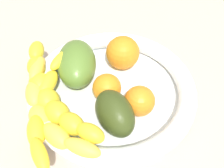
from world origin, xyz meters
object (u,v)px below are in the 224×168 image
Objects in this scene: mango_green at (77,63)px; avocado_dark at (115,113)px; orange_front at (123,53)px; banana_draped_left at (51,95)px; fruit_bowl at (112,92)px; banana_arching_top at (44,106)px; orange_mid_left at (106,87)px; banana_draped_right at (47,113)px; orange_mid_right at (140,101)px.

mango_green reaches higher than avocado_dark.
banana_draped_left is at bearing -79.13° from orange_front.
avocado_dark reaches higher than fruit_bowl.
orange_front is (-3.01, 15.69, 0.18)cm from banana_draped_left.
orange_front reaches higher than banana_arching_top.
mango_green reaches higher than fruit_bowl.
banana_draped_left is 1.23× the size of banana_arching_top.
mango_green is at bearing -162.23° from orange_mid_left.
orange_mid_left is at bearing 74.59° from banana_draped_left.
banana_draped_right is at bearing -88.17° from orange_mid_left.
orange_mid_right is (10.98, -3.15, -0.61)cm from orange_front.
orange_mid_left is at bearing -49.79° from orange_front.
mango_green is (-7.57, 8.71, 0.36)cm from banana_draped_right.
avocado_dark is (5.39, 9.50, 0.02)cm from banana_draped_right.
banana_draped_left is at bearing 146.85° from banana_draped_right.
banana_draped_right is at bearing -49.02° from mango_green.
mango_green is at bearing -155.88° from fruit_bowl.
banana_draped_left reaches higher than orange_mid_right.
orange_front is 11.44cm from orange_mid_right.
fruit_bowl is 6.42cm from avocado_dark.
orange_mid_left is at bearing 91.83° from banana_draped_right.
orange_mid_right is (6.42, 14.37, -0.42)cm from banana_arching_top.
banana_draped_right is 18.53cm from orange_front.
orange_mid_right is at bearing 24.43° from fruit_bowl.
banana_draped_left is 4.08× the size of orange_front.
orange_mid_right is at bearing 70.52° from banana_draped_right.
banana_draped_left is 2.36× the size of mango_green.
orange_mid_right is (5.23, 2.38, 1.84)cm from fruit_bowl.
orange_front reaches higher than banana_draped_left.
banana_draped_right is 10.92cm from avocado_dark.
banana_arching_top is 2.45× the size of avocado_dark.
banana_arching_top is (-1.32, 0.05, 0.22)cm from banana_draped_right.
fruit_bowl is at bearing 74.92° from banana_draped_left.
orange_front is 9.01cm from mango_green.
banana_draped_left reaches higher than fruit_bowl.
avocado_dark is at bearing 42.69° from banana_draped_left.
banana_arching_top reaches higher than orange_mid_left.
fruit_bowl is 5.69× the size of orange_mid_right.
banana_arching_top is at bearing -125.36° from avocado_dark.
orange_front is at bearing 104.62° from banana_arching_top.
mango_green is at bearing 125.82° from banana_arching_top.
banana_arching_top is at bearing -95.63° from fruit_bowl.
mango_green is at bearing 124.48° from banana_draped_left.
banana_draped_right is 3.74× the size of orange_front.
fruit_bowl is 1.23× the size of banana_draped_right.
banana_draped_right is 2.17× the size of mango_green.
banana_draped_left is 1.09× the size of banana_draped_right.
avocado_dark reaches higher than banana_draped_right.
mango_green is (-7.21, -2.31, 0.65)cm from orange_mid_left.
banana_draped_left is 14.87cm from orange_mid_right.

